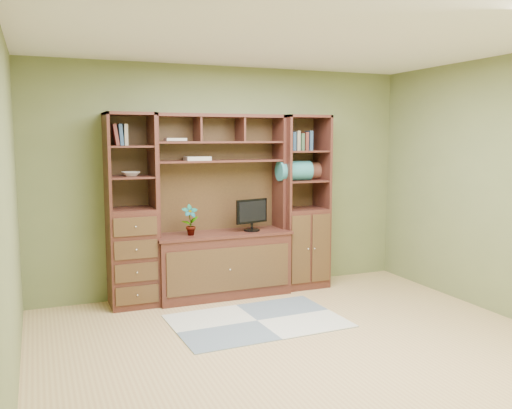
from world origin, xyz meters
name	(u,v)px	position (x,y,z in m)	size (l,w,h in m)	color
room	(306,197)	(0.00, 0.00, 1.30)	(4.60, 4.10, 2.64)	tan
center_hutch	(222,206)	(-0.15, 1.73, 1.02)	(1.54, 0.53, 2.05)	#441F18
left_tower	(131,211)	(-1.15, 1.77, 1.02)	(0.50, 0.45, 2.05)	#441F18
right_tower	(302,202)	(0.88, 1.77, 1.02)	(0.55, 0.45, 2.05)	#441F18
rug	(257,321)	(-0.12, 0.77, 0.01)	(1.64, 1.09, 0.01)	#9CA2A2
monitor	(252,209)	(0.20, 1.70, 0.98)	(0.41, 0.18, 0.51)	black
orchid	(190,220)	(-0.53, 1.70, 0.90)	(0.18, 0.12, 0.34)	#975733
magazines	(197,158)	(-0.40, 1.82, 1.56)	(0.27, 0.20, 0.04)	#BBB1A0
bowl	(131,174)	(-1.14, 1.77, 1.41)	(0.19, 0.19, 0.05)	beige
blanket_teal	(294,171)	(0.74, 1.73, 1.40)	(0.40, 0.23, 0.23)	#2B7273
blanket_red	(311,171)	(1.03, 1.85, 1.39)	(0.37, 0.20, 0.20)	brown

